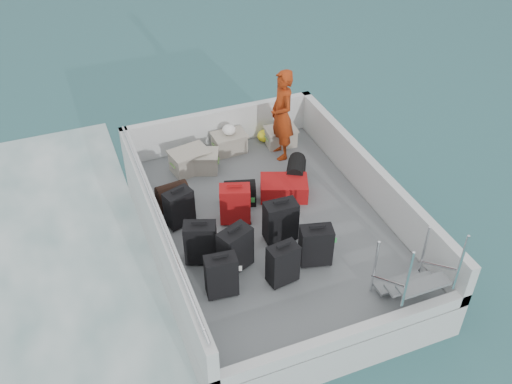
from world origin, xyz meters
The scene contains 23 objects.
ground centered at (0.00, 0.00, 0.00)m, with size 160.00×160.00×0.00m, color #16444F.
ferry_hull centered at (0.00, 0.00, 0.30)m, with size 3.60×5.00×0.60m, color silver.
deck centered at (0.00, 0.00, 0.61)m, with size 3.30×4.70×0.02m, color slate.
deck_fittings centered at (0.35, -0.32, 0.99)m, with size 3.60×5.00×0.90m.
suitcase_0 centered at (-1.17, -1.11, 0.95)m, with size 0.42×0.24×0.65m, color black.
suitcase_1 centered at (-1.24, -0.41, 0.96)m, with size 0.45×0.26×0.67m, color black.
suitcase_2 centered at (-1.31, 0.49, 0.92)m, with size 0.42×0.25×0.61m, color black.
suitcase_3 centered at (-0.33, -1.19, 0.94)m, with size 0.41×0.24×0.63m, color black.
suitcase_4 centered at (-0.83, -0.71, 0.96)m, with size 0.46×0.27×0.68m, color black.
suitcase_5 centered at (-0.49, 0.24, 0.94)m, with size 0.46×0.28×0.64m, color #9E0C15.
suitcase_6 centered at (0.25, -1.02, 0.93)m, with size 0.45×0.27×0.62m, color black.
suitcase_7 centered at (-0.01, -0.39, 0.95)m, with size 0.48×0.27×0.67m, color black.
suitcase_8 centered at (0.46, 0.55, 0.77)m, with size 0.50×0.76×0.30m, color #9E0C15.
duffel_0 centered at (-1.29, 0.97, 0.78)m, with size 0.49×0.30×0.32m, color black, non-canonical shape.
duffel_1 centered at (-0.27, 0.64, 0.78)m, with size 0.49×0.30×0.32m, color black, non-canonical shape.
duffel_2 centered at (0.81, 0.85, 0.78)m, with size 0.52×0.30×0.32m, color black, non-canonical shape.
crate_0 centered at (-0.77, 1.80, 0.80)m, with size 0.61×0.42×0.37m, color #B0A899.
crate_1 centered at (-0.58, 1.72, 0.79)m, with size 0.55×0.38×0.33m, color #B0A899.
crate_2 centered at (0.07, 2.11, 0.79)m, with size 0.56×0.39×0.34m, color #B0A899.
crate_3 centered at (1.02, 1.97, 0.78)m, with size 0.53×0.36×0.32m, color #B0A899.
yellow_bag centered at (0.79, 2.20, 0.73)m, with size 0.28×0.26×0.22m, color yellow.
white_bag centered at (0.07, 2.11, 1.05)m, with size 0.24×0.24×0.18m, color white.
passenger centered at (0.89, 1.66, 1.45)m, with size 0.61×0.39×1.65m, color #DA4314.
Camera 1 is at (-2.67, -6.15, 6.44)m, focal length 40.00 mm.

